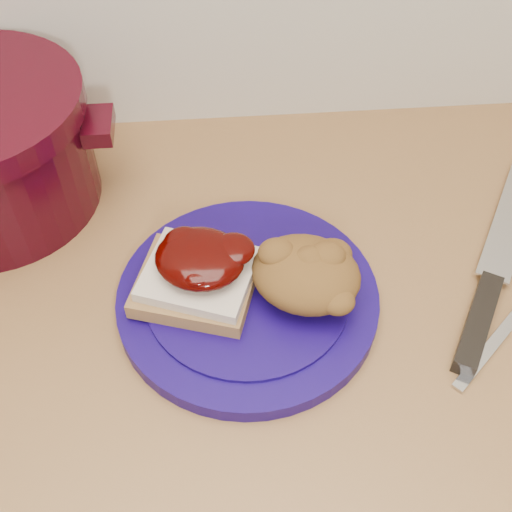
{
  "coord_description": "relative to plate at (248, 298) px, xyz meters",
  "views": [
    {
      "loc": [
        0.01,
        1.1,
        1.43
      ],
      "look_at": [
        0.04,
        1.51,
        0.95
      ],
      "focal_mm": 45.0,
      "sensor_mm": 36.0,
      "label": 1
    }
  ],
  "objects": [
    {
      "name": "stuffing_mound",
      "position": [
        0.06,
        -0.01,
        0.04
      ],
      "size": [
        0.14,
        0.13,
        0.05
      ],
      "primitive_type": "ellipsoid",
      "rotation": [
        0.0,
        0.0,
        -0.41
      ],
      "color": "brown",
      "rests_on": "plate"
    },
    {
      "name": "chef_knife",
      "position": [
        0.24,
        -0.01,
        0.0
      ],
      "size": [
        0.19,
        0.29,
        0.02
      ],
      "rotation": [
        0.0,
        0.0,
        1.04
      ],
      "color": "black",
      "rests_on": "wood_countertop"
    },
    {
      "name": "plate",
      "position": [
        0.0,
        0.0,
        0.0
      ],
      "size": [
        0.35,
        0.35,
        0.02
      ],
      "primitive_type": "cylinder",
      "rotation": [
        0.0,
        0.0,
        -0.41
      ],
      "color": "#130552",
      "rests_on": "wood_countertop"
    },
    {
      "name": "butter_knife",
      "position": [
        0.24,
        -0.06,
        -0.01
      ],
      "size": [
        0.12,
        0.11,
        0.0
      ],
      "primitive_type": "cube",
      "rotation": [
        0.0,
        0.0,
        0.74
      ],
      "color": "silver",
      "rests_on": "wood_countertop"
    },
    {
      "name": "sandwich",
      "position": [
        -0.05,
        0.01,
        0.04
      ],
      "size": [
        0.14,
        0.13,
        0.06
      ],
      "rotation": [
        0.0,
        0.0,
        -0.41
      ],
      "color": "olive",
      "rests_on": "plate"
    },
    {
      "name": "base_cabinet",
      "position": [
        -0.03,
        0.01,
        -0.48
      ],
      "size": [
        4.0,
        0.6,
        0.86
      ],
      "primitive_type": "cube",
      "color": "beige",
      "rests_on": "floor"
    }
  ]
}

